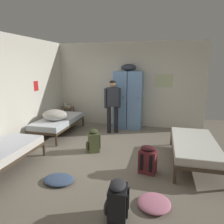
# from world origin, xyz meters

# --- Properties ---
(ground_plane) EXTENTS (7.71, 7.71, 0.00)m
(ground_plane) POSITION_xyz_m (0.00, 0.00, 0.00)
(ground_plane) COLOR gray
(room_backdrop) EXTENTS (4.93, 4.88, 2.77)m
(room_backdrop) POSITION_xyz_m (-1.20, 1.23, 1.38)
(room_backdrop) COLOR silver
(room_backdrop) RESTS_ON ground_plane
(locker_bank) EXTENTS (0.90, 0.55, 2.07)m
(locker_bank) POSITION_xyz_m (0.07, 2.13, 0.97)
(locker_bank) COLOR #6B93C6
(locker_bank) RESTS_ON ground_plane
(shelf_unit) EXTENTS (0.38, 0.30, 0.57)m
(shelf_unit) POSITION_xyz_m (-2.10, 2.16, 0.35)
(shelf_unit) COLOR brown
(shelf_unit) RESTS_ON ground_plane
(bed_left_rear) EXTENTS (0.90, 1.90, 0.49)m
(bed_left_rear) POSITION_xyz_m (-1.85, 1.01, 0.38)
(bed_left_rear) COLOR #473828
(bed_left_rear) RESTS_ON ground_plane
(bed_right) EXTENTS (0.90, 1.90, 0.49)m
(bed_right) POSITION_xyz_m (1.85, -0.03, 0.38)
(bed_right) COLOR #473828
(bed_right) RESTS_ON ground_plane
(bedding_heap) EXTENTS (0.72, 0.62, 0.30)m
(bedding_heap) POSITION_xyz_m (-1.82, 0.79, 0.64)
(bedding_heap) COLOR #B7B2A8
(bedding_heap) RESTS_ON bed_left_rear
(person_traveler) EXTENTS (0.47, 0.32, 1.60)m
(person_traveler) POSITION_xyz_m (-0.30, 1.50, 0.96)
(person_traveler) COLOR black
(person_traveler) RESTS_ON ground_plane
(water_bottle) EXTENTS (0.07, 0.07, 0.20)m
(water_bottle) POSITION_xyz_m (-2.18, 2.18, 0.66)
(water_bottle) COLOR silver
(water_bottle) RESTS_ON shelf_unit
(lotion_bottle) EXTENTS (0.06, 0.06, 0.14)m
(lotion_bottle) POSITION_xyz_m (-2.03, 2.12, 0.63)
(lotion_bottle) COLOR white
(lotion_bottle) RESTS_ON shelf_unit
(backpack_maroon) EXTENTS (0.36, 0.38, 0.55)m
(backpack_maroon) POSITION_xyz_m (0.94, -0.66, 0.26)
(backpack_maroon) COLOR maroon
(backpack_maroon) RESTS_ON ground_plane
(backpack_olive) EXTENTS (0.41, 0.39, 0.55)m
(backpack_olive) POSITION_xyz_m (-0.42, 0.04, 0.26)
(backpack_olive) COLOR #566038
(backpack_olive) RESTS_ON ground_plane
(backpack_black) EXTENTS (0.35, 0.34, 0.55)m
(backpack_black) POSITION_xyz_m (0.63, -2.01, 0.26)
(backpack_black) COLOR black
(backpack_black) RESTS_ON ground_plane
(clothes_pile_pink) EXTENTS (0.49, 0.51, 0.10)m
(clothes_pile_pink) POSITION_xyz_m (1.11, -1.64, 0.05)
(clothes_pile_pink) COLOR pink
(clothes_pile_pink) RESTS_ON ground_plane
(clothes_pile_denim) EXTENTS (0.56, 0.44, 0.09)m
(clothes_pile_denim) POSITION_xyz_m (-0.57, -1.40, 0.04)
(clothes_pile_denim) COLOR #42567A
(clothes_pile_denim) RESTS_ON ground_plane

